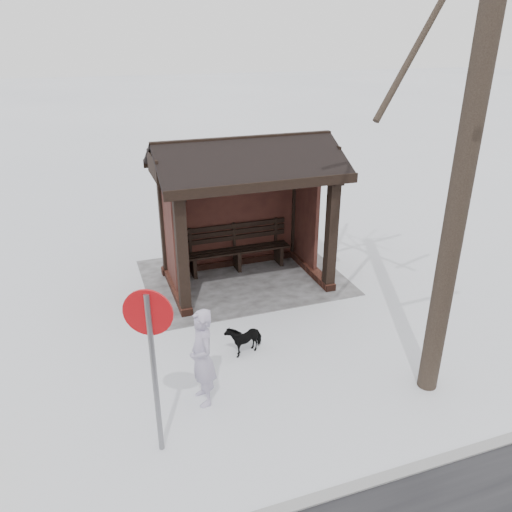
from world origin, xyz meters
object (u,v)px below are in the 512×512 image
(road_sign, at_px, (151,338))
(bus_shelter, at_px, (243,181))
(dog, at_px, (244,337))
(pedestrian, at_px, (202,358))

(road_sign, bearing_deg, bus_shelter, -95.65)
(dog, height_order, road_sign, road_sign)
(bus_shelter, relative_size, road_sign, 1.57)
(bus_shelter, distance_m, pedestrian, 4.23)
(pedestrian, xyz_separation_m, dog, (-0.93, -0.98, -0.48))
(road_sign, bearing_deg, dog, -110.09)
(pedestrian, bearing_deg, road_sign, -51.65)
(dog, distance_m, road_sign, 2.74)
(pedestrian, distance_m, road_sign, 1.37)
(pedestrian, bearing_deg, dog, 131.23)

